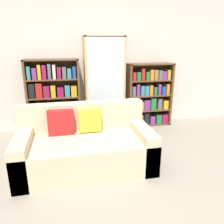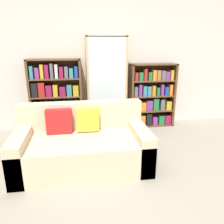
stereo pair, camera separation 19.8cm
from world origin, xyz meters
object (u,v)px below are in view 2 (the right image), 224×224
object	(u,v)px
bookshelf_right	(152,97)
display_cabinet	(106,84)
wine_bottle	(135,131)
bookshelf_left	(56,97)
couch	(82,145)

from	to	relation	value
bookshelf_right	display_cabinet	bearing A→B (deg)	-179.01
bookshelf_right	wine_bottle	xyz separation A→B (m)	(-0.51, -0.64, -0.47)
wine_bottle	display_cabinet	bearing A→B (deg)	125.49
display_cabinet	wine_bottle	distance (m)	1.09
bookshelf_left	bookshelf_right	xyz separation A→B (m)	(1.95, 0.00, -0.07)
display_cabinet	bookshelf_right	size ratio (longest dim) A/B	1.40
couch	bookshelf_right	xyz separation A→B (m)	(1.49, 1.41, 0.31)
display_cabinet	wine_bottle	xyz separation A→B (m)	(0.44, -0.62, -0.77)
couch	bookshelf_left	xyz separation A→B (m)	(-0.46, 1.41, 0.39)
bookshelf_right	wine_bottle	bearing A→B (deg)	-128.58
bookshelf_left	wine_bottle	xyz separation A→B (m)	(1.44, -0.64, -0.54)
wine_bottle	couch	bearing A→B (deg)	-141.85
couch	display_cabinet	distance (m)	1.61
couch	bookshelf_right	bearing A→B (deg)	43.42
bookshelf_right	wine_bottle	distance (m)	0.94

